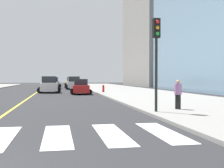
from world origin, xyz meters
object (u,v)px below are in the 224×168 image
object	(u,v)px
fire_hydrant	(103,89)
car_silver_third	(74,83)
car_yellow_fourth	(71,82)
car_white_fifth	(49,85)
car_gray_nearest	(53,83)
traffic_light_near_corner	(156,46)
car_red_sixth	(81,87)
pedestrian_waiting_east	(178,93)

from	to	relation	value
fire_hydrant	car_silver_third	bearing A→B (deg)	102.38
car_silver_third	car_yellow_fourth	distance (m)	15.30
car_silver_third	car_white_fifth	xyz separation A→B (m)	(-3.66, -10.48, -0.01)
car_gray_nearest	car_white_fifth	world-z (taller)	car_white_fifth
traffic_light_near_corner	fire_hydrant	bearing A→B (deg)	-91.20
car_white_fifth	car_red_sixth	world-z (taller)	car_white_fifth
car_yellow_fourth	car_silver_third	bearing A→B (deg)	89.27
car_white_fifth	fire_hydrant	xyz separation A→B (m)	(6.56, -2.74, -0.39)
pedestrian_waiting_east	car_silver_third	bearing A→B (deg)	-15.73
pedestrian_waiting_east	car_gray_nearest	bearing A→B (deg)	-11.71
car_red_sixth	pedestrian_waiting_east	bearing A→B (deg)	104.14
car_silver_third	pedestrian_waiting_east	bearing A→B (deg)	96.00
car_gray_nearest	car_red_sixth	distance (m)	20.45
car_yellow_fourth	fire_hydrant	world-z (taller)	car_yellow_fourth
car_yellow_fourth	car_red_sixth	bearing A→B (deg)	89.78
car_red_sixth	fire_hydrant	bearing A→B (deg)	-149.68
car_yellow_fourth	car_red_sixth	world-z (taller)	car_yellow_fourth
fire_hydrant	car_red_sixth	bearing A→B (deg)	-151.56
car_gray_nearest	pedestrian_waiting_east	size ratio (longest dim) A/B	2.82
car_gray_nearest	fire_hydrant	size ratio (longest dim) A/B	5.18
car_gray_nearest	fire_hydrant	bearing A→B (deg)	111.53
car_yellow_fourth	car_red_sixth	size ratio (longest dim) A/B	1.17
car_white_fifth	pedestrian_waiting_east	bearing A→B (deg)	107.95
car_red_sixth	traffic_light_near_corner	world-z (taller)	traffic_light_near_corner
car_silver_third	pedestrian_waiting_east	distance (m)	33.50
car_gray_nearest	traffic_light_near_corner	xyz separation A→B (m)	(5.89, -39.52, 2.58)
car_silver_third	car_red_sixth	distance (m)	14.78
car_yellow_fourth	pedestrian_waiting_east	size ratio (longest dim) A/B	2.84
car_white_fifth	car_red_sixth	distance (m)	5.67
car_gray_nearest	fire_hydrant	distance (m)	19.65
car_gray_nearest	pedestrian_waiting_east	xyz separation A→B (m)	(7.47, -38.63, 0.11)
pedestrian_waiting_east	fire_hydrant	size ratio (longest dim) A/B	1.84
car_silver_third	car_yellow_fourth	size ratio (longest dim) A/B	1.02
car_red_sixth	pedestrian_waiting_east	xyz separation A→B (m)	(4.01, -18.47, 0.23)
car_gray_nearest	pedestrian_waiting_east	bearing A→B (deg)	103.67
car_yellow_fourth	car_white_fifth	size ratio (longest dim) A/B	1.00
traffic_light_near_corner	fire_hydrant	world-z (taller)	traffic_light_near_corner
pedestrian_waiting_east	traffic_light_near_corner	bearing A→B (deg)	96.97
car_yellow_fourth	traffic_light_near_corner	bearing A→B (deg)	92.76
car_silver_third	car_gray_nearest	bearing A→B (deg)	-58.41
car_silver_third	pedestrian_waiting_east	size ratio (longest dim) A/B	2.89
car_yellow_fourth	traffic_light_near_corner	distance (m)	49.56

